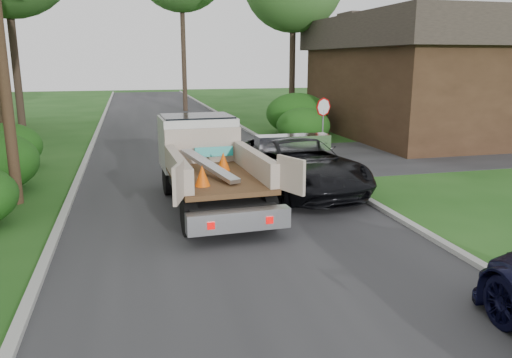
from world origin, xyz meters
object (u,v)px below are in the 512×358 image
object	(u,v)px
stop_sign	(323,115)
house_right	(427,75)
flatbed_truck	(205,157)
black_pickup	(296,164)

from	to	relation	value
stop_sign	house_right	size ratio (longest dim) A/B	0.19
house_right	flatbed_truck	distance (m)	16.68
flatbed_truck	black_pickup	size ratio (longest dim) A/B	1.06
house_right	black_pickup	distance (m)	14.31
stop_sign	black_pickup	distance (m)	5.30
house_right	black_pickup	bearing A→B (deg)	-137.69
house_right	flatbed_truck	world-z (taller)	house_right
stop_sign	house_right	bearing A→B (deg)	32.66
stop_sign	house_right	xyz separation A→B (m)	(7.80, 5.00, 1.38)
black_pickup	house_right	bearing A→B (deg)	34.32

